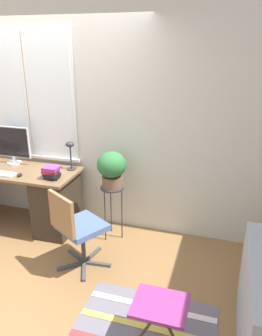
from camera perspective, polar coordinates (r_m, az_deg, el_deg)
name	(u,v)px	position (r m, az deg, el deg)	size (l,w,h in m)	color
ground_plane	(33,241)	(4.15, -16.74, -12.13)	(14.00, 14.00, 0.00)	olive
wall_back_with_window	(53,116)	(4.22, -13.48, 8.78)	(9.00, 0.12, 2.70)	silver
desk	(1,193)	(4.54, -21.77, -3.99)	(2.09, 0.64, 0.76)	brown
monitor	(12,144)	(4.38, -19.97, 3.89)	(0.49, 0.18, 0.48)	silver
mouse	(20,175)	(3.99, -18.83, -1.16)	(0.05, 0.08, 0.04)	black
desk_lamp	(70,150)	(3.99, -10.53, 3.16)	(0.12, 0.12, 0.35)	#2D2D33
book_stack	(51,172)	(3.81, -13.71, -0.72)	(0.21, 0.19, 0.14)	black
office_chair_swivel	(77,227)	(3.38, -9.46, -10.07)	(0.59, 0.60, 0.87)	#47474C
plant_stand	(112,193)	(3.81, -3.29, -4.33)	(0.27, 0.27, 0.66)	#333338
potted_plant	(112,168)	(3.69, -3.39, 0.07)	(0.33, 0.33, 0.42)	brown
floor_rug_striped	(145,327)	(3.02, 2.46, -25.89)	(1.16, 0.80, 0.01)	slate
folding_stool	(160,307)	(2.66, 5.09, -23.04)	(0.41, 0.35, 0.40)	#93337A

